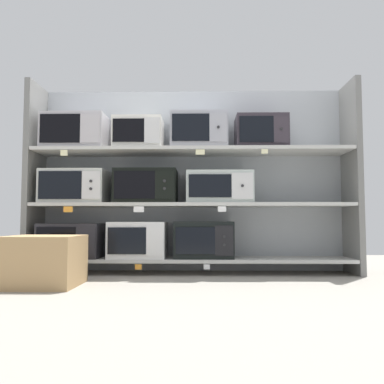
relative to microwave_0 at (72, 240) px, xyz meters
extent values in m
cube|color=gray|center=(1.06, -1.00, -0.30)|extent=(6.77, 6.00, 0.02)
cube|color=#9EA3A8|center=(1.06, 0.24, 0.56)|extent=(2.97, 0.04, 1.70)
cube|color=slate|center=(-0.35, 0.00, 0.56)|extent=(0.05, 0.42, 1.70)
cube|color=slate|center=(2.48, 0.00, 0.56)|extent=(0.05, 0.42, 1.70)
cube|color=beige|center=(1.06, 0.00, -0.17)|extent=(2.77, 0.42, 0.03)
cube|color=#28262B|center=(0.00, 0.00, 0.00)|extent=(0.53, 0.40, 0.30)
cube|color=black|center=(-0.08, -0.20, 0.00)|extent=(0.33, 0.01, 0.25)
cube|color=#28262B|center=(0.17, -0.20, 0.00)|extent=(0.16, 0.01, 0.24)
cylinder|color=#262628|center=(0.17, -0.21, -0.03)|extent=(0.02, 0.01, 0.02)
cylinder|color=#262628|center=(0.17, -0.21, 0.03)|extent=(0.02, 0.01, 0.02)
cube|color=silver|center=(0.59, 0.00, 0.01)|extent=(0.49, 0.38, 0.31)
cube|color=black|center=(0.52, -0.19, 0.01)|extent=(0.32, 0.01, 0.22)
cube|color=silver|center=(0.75, -0.19, 0.01)|extent=(0.14, 0.01, 0.25)
cube|color=black|center=(1.17, 0.00, 0.01)|extent=(0.52, 0.36, 0.32)
cube|color=black|center=(1.09, -0.18, 0.01)|extent=(0.33, 0.01, 0.23)
cube|color=black|center=(1.34, -0.18, 0.01)|extent=(0.15, 0.01, 0.25)
cylinder|color=#262628|center=(1.34, -0.19, -0.03)|extent=(0.02, 0.01, 0.02)
cylinder|color=#262628|center=(1.34, -0.19, 0.04)|extent=(0.02, 0.01, 0.02)
cube|color=white|center=(0.00, -0.21, -0.20)|extent=(0.08, 0.00, 0.03)
cube|color=orange|center=(0.62, -0.21, -0.21)|extent=(0.06, 0.00, 0.04)
cube|color=white|center=(1.19, -0.21, -0.21)|extent=(0.05, 0.00, 0.04)
cube|color=beige|center=(1.06, 0.00, 0.32)|extent=(2.77, 0.42, 0.03)
cube|color=beige|center=(0.02, 0.00, 0.48)|extent=(0.56, 0.37, 0.30)
cube|color=black|center=(-0.06, -0.19, 0.48)|extent=(0.37, 0.01, 0.24)
cube|color=silver|center=(0.21, -0.19, 0.48)|extent=(0.16, 0.01, 0.24)
cylinder|color=#262628|center=(0.21, -0.20, 0.45)|extent=(0.02, 0.01, 0.02)
cylinder|color=#262628|center=(0.21, -0.20, 0.51)|extent=(0.02, 0.01, 0.02)
cube|color=black|center=(0.66, 0.00, 0.48)|extent=(0.54, 0.42, 0.29)
cube|color=black|center=(0.58, -0.21, 0.48)|extent=(0.35, 0.01, 0.24)
cube|color=black|center=(0.84, -0.21, 0.48)|extent=(0.16, 0.01, 0.24)
cylinder|color=#262628|center=(0.84, -0.22, 0.44)|extent=(0.02, 0.01, 0.02)
cylinder|color=#262628|center=(0.84, -0.22, 0.51)|extent=(0.02, 0.01, 0.02)
cube|color=#B0BCB6|center=(1.31, 0.00, 0.47)|extent=(0.58, 0.37, 0.28)
cube|color=black|center=(1.22, -0.19, 0.47)|extent=(0.36, 0.01, 0.20)
cube|color=silver|center=(1.49, -0.18, 0.47)|extent=(0.18, 0.01, 0.22)
cylinder|color=#262628|center=(1.49, -0.19, 0.47)|extent=(0.02, 0.01, 0.02)
cube|color=orange|center=(0.02, -0.21, 0.27)|extent=(0.08, 0.00, 0.05)
cube|color=white|center=(0.62, -0.21, 0.27)|extent=(0.09, 0.00, 0.05)
cube|color=white|center=(1.32, -0.21, 0.27)|extent=(0.07, 0.00, 0.04)
cube|color=beige|center=(1.06, 0.00, 0.80)|extent=(2.77, 0.42, 0.03)
cube|color=#B4AFB5|center=(0.01, 0.00, 0.97)|extent=(0.55, 0.37, 0.31)
cube|color=black|center=(-0.07, -0.19, 0.97)|extent=(0.35, 0.01, 0.25)
cube|color=#B4AFB5|center=(0.19, -0.19, 0.97)|extent=(0.17, 0.01, 0.25)
cube|color=silver|center=(0.58, 0.00, 0.95)|extent=(0.43, 0.35, 0.28)
cube|color=black|center=(0.52, -0.17, 0.95)|extent=(0.27, 0.01, 0.20)
cube|color=silver|center=(0.72, -0.17, 0.95)|extent=(0.13, 0.01, 0.22)
cube|color=#9E9FA8|center=(1.13, 0.00, 0.97)|extent=(0.50, 0.41, 0.31)
cube|color=black|center=(1.06, -0.21, 0.97)|extent=(0.32, 0.01, 0.23)
cube|color=#9E9FA8|center=(1.29, -0.21, 0.97)|extent=(0.15, 0.01, 0.25)
cylinder|color=#262628|center=(1.29, -0.22, 0.97)|extent=(0.02, 0.01, 0.02)
cube|color=#332C34|center=(1.68, 0.00, 0.96)|extent=(0.45, 0.33, 0.29)
cube|color=black|center=(1.62, -0.17, 0.96)|extent=(0.29, 0.01, 0.23)
cube|color=#332C34|center=(1.83, -0.17, 0.96)|extent=(0.13, 0.01, 0.23)
cylinder|color=#262628|center=(1.83, -0.18, 0.96)|extent=(0.02, 0.01, 0.02)
cube|color=beige|center=(-0.02, -0.21, 0.75)|extent=(0.06, 0.00, 0.05)
cube|color=beige|center=(1.14, -0.21, 0.75)|extent=(0.08, 0.00, 0.04)
cube|color=beige|center=(1.68, -0.21, 0.76)|extent=(0.05, 0.00, 0.04)
cube|color=tan|center=(0.02, -0.73, -0.11)|extent=(0.50, 0.50, 0.35)
camera|label=1|loc=(1.13, -3.67, 0.17)|focal=38.79mm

